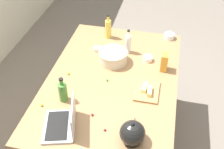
% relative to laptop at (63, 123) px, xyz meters
% --- Properties ---
extents(ground_plane, '(12.00, 12.00, 0.00)m').
position_rel_laptop_xyz_m(ground_plane, '(0.60, -0.23, -0.95)').
color(ground_plane, slate).
extents(island_counter, '(1.69, 1.14, 0.90)m').
position_rel_laptop_xyz_m(island_counter, '(0.60, -0.23, -0.50)').
color(island_counter, olive).
rests_on(island_counter, ground).
extents(laptop, '(0.36, 0.30, 0.22)m').
position_rel_laptop_xyz_m(laptop, '(0.00, 0.00, 0.00)').
color(laptop, '#B7B7BC').
rests_on(laptop, island_counter).
extents(mixing_bowl_large, '(0.27, 0.27, 0.12)m').
position_rel_laptop_xyz_m(mixing_bowl_large, '(0.84, -0.18, 0.02)').
color(mixing_bowl_large, beige).
rests_on(mixing_bowl_large, island_counter).
extents(bottle_olive, '(0.07, 0.07, 0.22)m').
position_rel_laptop_xyz_m(bottle_olive, '(0.27, 0.10, 0.04)').
color(bottle_olive, '#4C8C38').
rests_on(bottle_olive, island_counter).
extents(bottle_vinegar, '(0.06, 0.06, 0.25)m').
position_rel_laptop_xyz_m(bottle_vinegar, '(1.03, -0.29, 0.05)').
color(bottle_vinegar, white).
rests_on(bottle_vinegar, island_counter).
extents(bottle_oil, '(0.06, 0.06, 0.26)m').
position_rel_laptop_xyz_m(bottle_oil, '(1.26, -0.04, 0.06)').
color(bottle_oil, '#DBC64C').
rests_on(bottle_oil, island_counter).
extents(kettle, '(0.21, 0.18, 0.20)m').
position_rel_laptop_xyz_m(kettle, '(-0.01, -0.51, 0.03)').
color(kettle, black).
rests_on(kettle, island_counter).
extents(cutting_board, '(0.26, 0.20, 0.02)m').
position_rel_laptop_xyz_m(cutting_board, '(0.50, -0.55, -0.04)').
color(cutting_board, '#AD7F4C').
rests_on(cutting_board, island_counter).
extents(butter_stick_left, '(0.11, 0.04, 0.04)m').
position_rel_laptop_xyz_m(butter_stick_left, '(0.48, -0.57, -0.01)').
color(butter_stick_left, '#F4E58C').
rests_on(butter_stick_left, cutting_board).
extents(butter_stick_right, '(0.11, 0.04, 0.04)m').
position_rel_laptop_xyz_m(butter_stick_right, '(0.51, -0.53, -0.01)').
color(butter_stick_right, '#F4E58C').
rests_on(butter_stick_right, cutting_board).
extents(ramekin_small, '(0.11, 0.11, 0.05)m').
position_rel_laptop_xyz_m(ramekin_small, '(1.37, -0.68, -0.02)').
color(ramekin_small, white).
rests_on(ramekin_small, island_counter).
extents(ramekin_medium, '(0.09, 0.09, 0.05)m').
position_rel_laptop_xyz_m(ramekin_medium, '(0.93, -0.50, -0.02)').
color(ramekin_medium, white).
rests_on(ramekin_medium, island_counter).
extents(ramekin_wide, '(0.08, 0.08, 0.04)m').
position_rel_laptop_xyz_m(ramekin_wide, '(0.99, 0.01, -0.03)').
color(ramekin_wide, beige).
rests_on(ramekin_wide, island_counter).
extents(candy_bag, '(0.09, 0.06, 0.17)m').
position_rel_laptop_xyz_m(candy_bag, '(0.83, -0.66, 0.04)').
color(candy_bag, gold).
rests_on(candy_bag, island_counter).
extents(candy_0, '(0.02, 0.02, 0.02)m').
position_rel_laptop_xyz_m(candy_0, '(0.16, 0.24, -0.04)').
color(candy_0, yellow).
rests_on(candy_0, island_counter).
extents(candy_1, '(0.02, 0.02, 0.02)m').
position_rel_laptop_xyz_m(candy_1, '(0.57, 0.17, -0.04)').
color(candy_1, yellow).
rests_on(candy_1, island_counter).
extents(candy_2, '(0.02, 0.02, 0.02)m').
position_rel_laptop_xyz_m(candy_2, '(0.03, -0.30, -0.04)').
color(candy_2, red).
rests_on(candy_2, island_counter).
extents(candy_3, '(0.02, 0.02, 0.02)m').
position_rel_laptop_xyz_m(candy_3, '(-0.17, -0.19, -0.04)').
color(candy_3, blue).
rests_on(candy_3, island_counter).
extents(candy_4, '(0.02, 0.02, 0.02)m').
position_rel_laptop_xyz_m(candy_4, '(0.15, -0.17, -0.04)').
color(candy_4, red).
rests_on(candy_4, island_counter).
extents(candy_5, '(0.02, 0.02, 0.02)m').
position_rel_laptop_xyz_m(candy_5, '(0.09, 0.18, -0.04)').
color(candy_5, green).
rests_on(candy_5, island_counter).
extents(candy_6, '(0.02, 0.02, 0.02)m').
position_rel_laptop_xyz_m(candy_6, '(0.56, -0.19, -0.04)').
color(candy_6, green).
rests_on(candy_6, island_counter).
extents(candy_7, '(0.02, 0.02, 0.02)m').
position_rel_laptop_xyz_m(candy_7, '(1.01, -0.01, -0.04)').
color(candy_7, blue).
rests_on(candy_7, island_counter).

